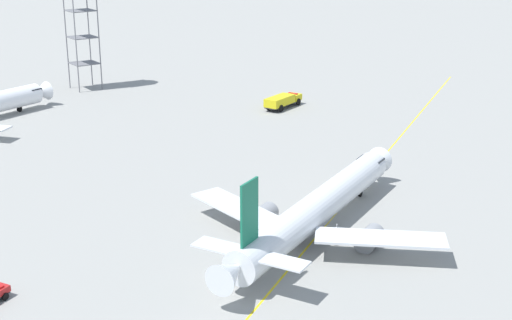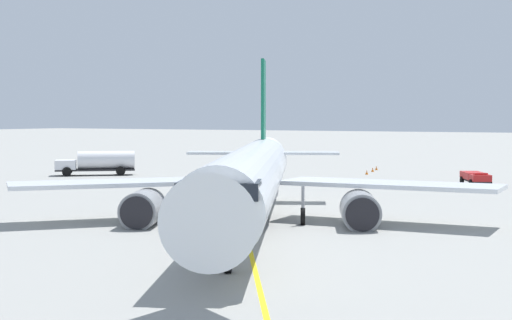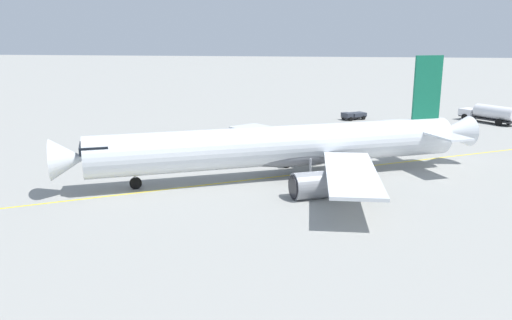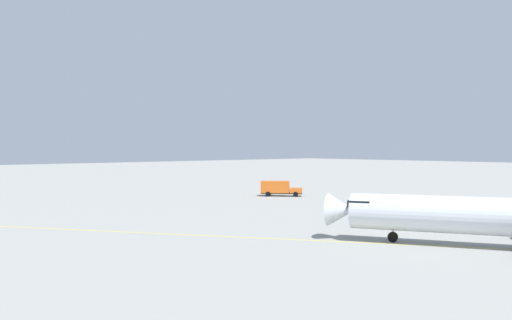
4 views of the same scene
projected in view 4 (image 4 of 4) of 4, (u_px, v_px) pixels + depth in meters
name	position (u px, v px, depth m)	size (l,w,h in m)	color
catering_truck_truck	(279.00, 188.00, 114.68)	(7.42, 8.04, 3.10)	#232326
taxiway_centreline	(474.00, 248.00, 56.28)	(97.78, 156.94, 0.01)	yellow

